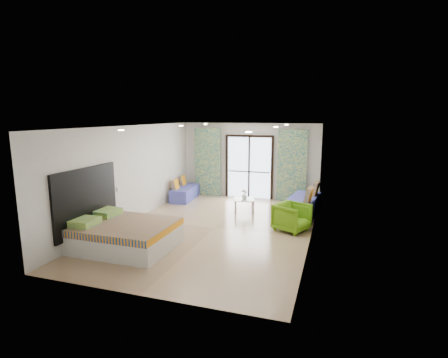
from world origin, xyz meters
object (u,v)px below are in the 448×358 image
(bed, at_px, (125,235))
(daybed_right, at_px, (303,206))
(daybed_left, at_px, (185,192))
(coffee_table, at_px, (244,200))
(armchair, at_px, (292,216))

(bed, xyz_separation_m, daybed_right, (3.60, 3.90, -0.00))
(daybed_left, relative_size, daybed_right, 0.80)
(bed, height_order, daybed_right, daybed_right)
(daybed_right, relative_size, coffee_table, 2.64)
(bed, xyz_separation_m, armchair, (3.46, 2.38, 0.09))
(armchair, bearing_deg, coffee_table, 74.73)
(daybed_right, distance_m, armchair, 1.53)
(coffee_table, relative_size, armchair, 0.98)
(coffee_table, bearing_deg, daybed_left, 159.09)
(daybed_left, bearing_deg, coffee_table, -26.32)
(coffee_table, bearing_deg, daybed_right, 4.89)
(daybed_left, xyz_separation_m, armchair, (4.10, -2.30, 0.15))
(daybed_right, xyz_separation_m, coffee_table, (-1.78, -0.15, 0.06))
(daybed_left, height_order, armchair, armchair)
(daybed_right, bearing_deg, armchair, -87.63)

